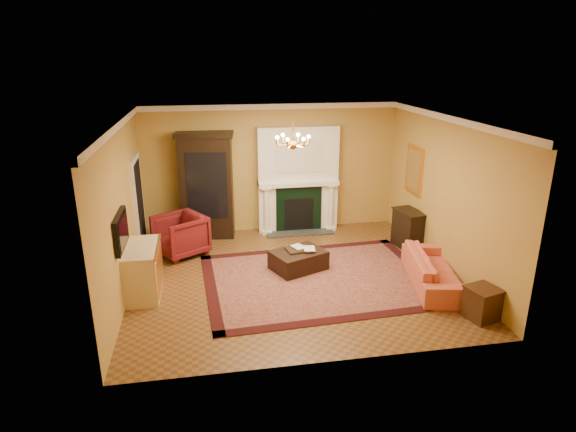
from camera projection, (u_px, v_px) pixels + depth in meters
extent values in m
cube|color=brown|center=(293.00, 277.00, 9.27)|extent=(6.00, 5.50, 0.02)
cube|color=silver|center=(293.00, 119.00, 8.30)|extent=(6.00, 5.50, 0.02)
cube|color=#B19D3F|center=(271.00, 168.00, 11.36)|extent=(6.00, 0.02, 3.00)
cube|color=#B19D3F|center=(332.00, 264.00, 6.21)|extent=(6.00, 0.02, 3.00)
cube|color=#B19D3F|center=(121.00, 211.00, 8.29)|extent=(0.02, 5.50, 3.00)
cube|color=#B19D3F|center=(446.00, 194.00, 9.28)|extent=(0.02, 5.50, 3.00)
cube|color=white|center=(298.00, 179.00, 11.38)|extent=(1.90, 0.32, 2.50)
cube|color=silver|center=(299.00, 156.00, 11.03)|extent=(1.10, 0.01, 0.80)
cube|color=black|center=(299.00, 210.00, 11.45)|extent=(1.10, 0.02, 1.10)
cube|color=black|center=(299.00, 214.00, 11.47)|extent=(0.70, 0.02, 0.75)
cube|color=#333333|center=(300.00, 232.00, 11.50)|extent=(1.60, 0.50, 0.04)
cube|color=white|center=(298.00, 183.00, 11.35)|extent=(1.90, 0.44, 0.10)
cylinder|color=white|center=(266.00, 210.00, 11.30)|extent=(0.14, 0.14, 1.18)
cylinder|color=white|center=(331.00, 206.00, 11.55)|extent=(0.14, 0.14, 1.18)
cube|color=white|center=(271.00, 107.00, 10.85)|extent=(6.00, 0.08, 0.12)
cube|color=white|center=(115.00, 127.00, 7.84)|extent=(0.08, 5.50, 0.12)
cube|color=white|center=(452.00, 119.00, 8.81)|extent=(0.08, 5.50, 0.12)
cube|color=silver|center=(139.00, 206.00, 10.03)|extent=(0.08, 1.05, 2.10)
cube|color=black|center=(140.00, 208.00, 10.05)|extent=(0.02, 0.85, 1.95)
cube|color=black|center=(121.00, 231.00, 7.79)|extent=(0.08, 0.95, 0.58)
cube|color=black|center=(124.00, 231.00, 7.80)|extent=(0.01, 0.85, 0.48)
cube|color=gold|center=(414.00, 170.00, 10.53)|extent=(0.05, 0.76, 1.05)
cube|color=white|center=(413.00, 170.00, 10.53)|extent=(0.01, 0.62, 0.90)
cylinder|color=#C28835|center=(293.00, 131.00, 8.37)|extent=(0.03, 0.03, 0.40)
sphere|color=#C28835|center=(293.00, 145.00, 8.45)|extent=(0.16, 0.16, 0.16)
sphere|color=#FFE5B2|center=(309.00, 137.00, 8.45)|extent=(0.07, 0.07, 0.07)
sphere|color=#FFE5B2|center=(298.00, 135.00, 8.65)|extent=(0.07, 0.07, 0.07)
sphere|color=#FFE5B2|center=(283.00, 135.00, 8.61)|extent=(0.07, 0.07, 0.07)
sphere|color=#FFE5B2|center=(277.00, 138.00, 8.36)|extent=(0.07, 0.07, 0.07)
sphere|color=#FFE5B2|center=(288.00, 140.00, 8.16)|extent=(0.07, 0.07, 0.07)
sphere|color=#FFE5B2|center=(304.00, 139.00, 8.20)|extent=(0.07, 0.07, 0.07)
cube|color=#4F111A|center=(318.00, 279.00, 9.14)|extent=(4.41, 3.41, 0.02)
cube|color=black|center=(207.00, 188.00, 10.96)|extent=(1.22, 0.67, 2.33)
imported|color=maroon|center=(180.00, 233.00, 10.14)|extent=(1.23, 1.25, 0.96)
cylinder|color=black|center=(185.00, 257.00, 10.10)|extent=(0.25, 0.25, 0.04)
cylinder|color=black|center=(184.00, 244.00, 10.00)|extent=(0.05, 0.05, 0.58)
cylinder|color=silver|center=(182.00, 230.00, 9.90)|extent=(0.36, 0.36, 0.03)
cube|color=beige|center=(143.00, 270.00, 8.49)|extent=(0.57, 1.20, 0.89)
imported|color=#CE5F41|center=(434.00, 265.00, 8.82)|extent=(1.00, 2.11, 0.79)
cube|color=#3D1D10|center=(482.00, 304.00, 7.72)|extent=(0.55, 0.55, 0.51)
cube|color=black|center=(408.00, 230.00, 10.55)|extent=(0.53, 0.79, 0.81)
cube|color=black|center=(298.00, 260.00, 9.51)|extent=(1.20, 1.06, 0.37)
cube|color=black|center=(298.00, 249.00, 9.50)|extent=(0.52, 0.44, 0.03)
imported|color=gray|center=(294.00, 242.00, 9.44)|extent=(0.21, 0.11, 0.29)
imported|color=gray|center=(304.00, 242.00, 9.41)|extent=(0.22, 0.05, 0.30)
cylinder|color=tan|center=(276.00, 180.00, 11.23)|extent=(0.10, 0.10, 0.08)
cone|color=black|center=(276.00, 172.00, 11.17)|extent=(0.15, 0.15, 0.31)
cylinder|color=tan|center=(320.00, 178.00, 11.40)|extent=(0.10, 0.10, 0.08)
cone|color=black|center=(320.00, 170.00, 11.34)|extent=(0.15, 0.15, 0.32)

